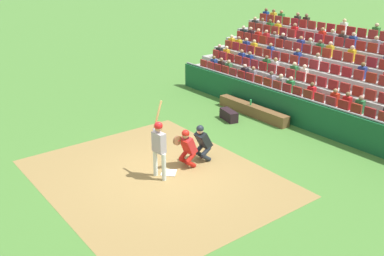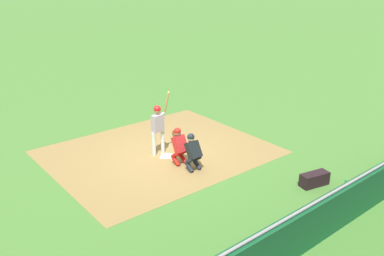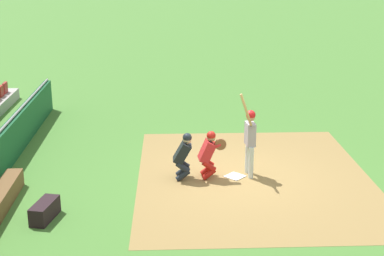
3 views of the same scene
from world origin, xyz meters
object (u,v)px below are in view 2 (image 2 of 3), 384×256
object	(u,v)px
dugout_bench	(344,196)
equipment_duffel_bag	(314,179)
catcher_crouching	(179,144)
home_plate_umpire	(193,150)
water_bottle_on_bench	(346,183)
batter_at_plate	(158,124)
home_plate_marker	(167,156)

from	to	relation	value
dugout_bench	equipment_duffel_bag	xyz separation A→B (m)	(0.21, 1.12, -0.02)
catcher_crouching	home_plate_umpire	distance (m)	0.67
water_bottle_on_bench	batter_at_plate	bearing A→B (deg)	109.83
dugout_bench	water_bottle_on_bench	distance (m)	0.35
catcher_crouching	home_plate_umpire	xyz separation A→B (m)	(0.05, -0.66, -0.03)
home_plate_umpire	equipment_duffel_bag	xyz separation A→B (m)	(2.17, -3.16, -0.49)
home_plate_umpire	dugout_bench	bearing A→B (deg)	-65.39
batter_at_plate	home_plate_umpire	distance (m)	1.79
home_plate_marker	home_plate_umpire	bearing A→B (deg)	-88.30
dugout_bench	equipment_duffel_bag	world-z (taller)	dugout_bench
catcher_crouching	dugout_bench	world-z (taller)	catcher_crouching
equipment_duffel_bag	home_plate_umpire	bearing A→B (deg)	137.72
dugout_bench	catcher_crouching	bearing A→B (deg)	112.10
home_plate_marker	dugout_bench	world-z (taller)	dugout_bench
home_plate_umpire	equipment_duffel_bag	size ratio (longest dim) A/B	1.39
catcher_crouching	home_plate_umpire	world-z (taller)	catcher_crouching
water_bottle_on_bench	home_plate_umpire	bearing A→B (deg)	115.71
batter_at_plate	equipment_duffel_bag	xyz separation A→B (m)	(2.28, -4.90, -0.92)
catcher_crouching	equipment_duffel_bag	bearing A→B (deg)	-59.93
batter_at_plate	water_bottle_on_bench	xyz separation A→B (m)	(2.15, -5.97, -0.57)
equipment_duffel_bag	catcher_crouching	bearing A→B (deg)	133.35
home_plate_umpire	batter_at_plate	bearing A→B (deg)	93.72
home_plate_umpire	equipment_duffel_bag	bearing A→B (deg)	-55.56
home_plate_marker	batter_at_plate	size ratio (longest dim) A/B	0.19
catcher_crouching	batter_at_plate	bearing A→B (deg)	93.54
batter_at_plate	dugout_bench	bearing A→B (deg)	-70.97
home_plate_marker	dugout_bench	bearing A→B (deg)	-70.45
batter_at_plate	catcher_crouching	world-z (taller)	batter_at_plate
batter_at_plate	equipment_duffel_bag	size ratio (longest dim) A/B	2.53
water_bottle_on_bench	dugout_bench	bearing A→B (deg)	-149.13
catcher_crouching	water_bottle_on_bench	xyz separation A→B (m)	(2.09, -4.90, -0.16)
water_bottle_on_bench	equipment_duffel_bag	world-z (taller)	water_bottle_on_bench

